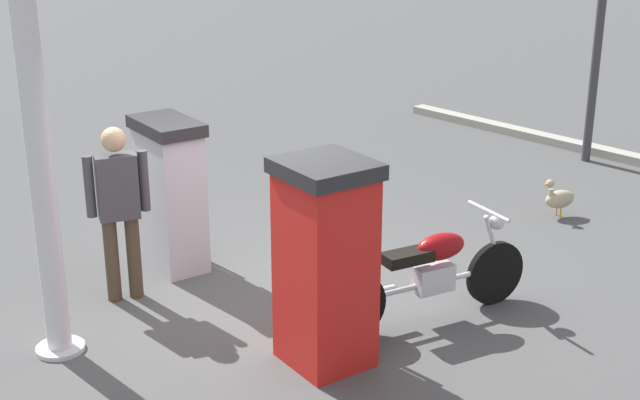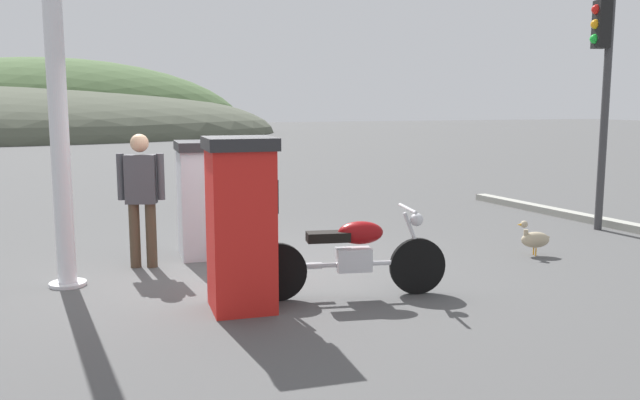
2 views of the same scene
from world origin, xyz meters
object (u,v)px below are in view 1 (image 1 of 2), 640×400
Objects in this scene: wandering_duck at (559,198)px; canopy_support_pole at (31,82)px; motorcycle_near_pump at (431,272)px; fuel_pump_near at (326,263)px; attendant_person at (119,203)px; fuel_pump_far at (171,193)px.

canopy_support_pole is (-5.81, 0.60, 2.02)m from wandering_duck.
fuel_pump_near is at bearing 179.29° from motorcycle_near_pump.
attendant_person reaches higher than motorcycle_near_pump.
fuel_pump_far is at bearing 30.36° from canopy_support_pole.
motorcycle_near_pump is 3.64m from canopy_support_pole.
attendant_person is (-0.74, -0.38, 0.17)m from fuel_pump_far.
motorcycle_near_pump is at bearing -0.71° from fuel_pump_near.
wandering_duck is (4.19, 0.89, -0.63)m from fuel_pump_near.
motorcycle_near_pump reaches higher than wandering_duck.
attendant_person is at bearing -152.63° from fuel_pump_far.
motorcycle_near_pump is 3.17m from wandering_duck.
fuel_pump_far is at bearing 27.37° from attendant_person.
canopy_support_pole is (-0.88, -0.57, 1.31)m from attendant_person.
fuel_pump_far is 4.50m from wandering_duck.
motorcycle_near_pump is (1.17, -0.01, -0.40)m from fuel_pump_near.
fuel_pump_far reaches higher than motorcycle_near_pump.
motorcycle_near_pump is 0.44× the size of canopy_support_pole.
canopy_support_pole is at bearing 137.37° from fuel_pump_near.
fuel_pump_far is 2.39m from canopy_support_pole.
fuel_pump_far is at bearing 90.00° from fuel_pump_near.
wandering_duck is at bearing 12.03° from fuel_pump_near.
motorcycle_near_pump is at bearing -163.29° from wandering_duck.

